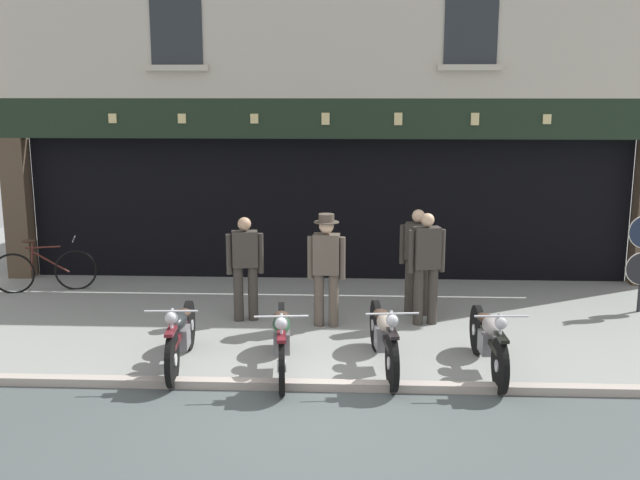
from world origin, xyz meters
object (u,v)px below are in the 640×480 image
Objects in this scene: motorcycle_center at (384,336)px; leaning_bicycle at (44,270)px; advert_board_near at (208,190)px; salesman_left at (245,264)px; advert_board_far at (158,189)px; shopkeeper_center at (326,264)px; motorcycle_center_left at (282,338)px; salesman_right at (426,263)px; motorcycle_center_right at (489,339)px; motorcycle_left at (180,334)px; assistant_far_right at (417,257)px.

leaning_bicycle is at bearing -36.73° from motorcycle_center.
salesman_left is at bearing -68.63° from advert_board_near.
advert_board_far is at bearing -64.14° from salesman_left.
motorcycle_center is at bearing 43.07° from leaning_bicycle.
salesman_left is at bearing -6.05° from shopkeeper_center.
advert_board_near reaches higher than shopkeeper_center.
salesman_right is at bearing -140.18° from motorcycle_center_left.
salesman_left is 4.06m from leaning_bicycle.
shopkeeper_center is 1.56× the size of advert_board_near.
motorcycle_center_right is 1.17× the size of shopkeeper_center.
salesman_left is (0.54, 1.96, 0.45)m from motorcycle_left.
motorcycle_center is 2.30× the size of advert_board_far.
shopkeeper_center is 1.00× the size of salesman_right.
assistant_far_right is at bearing -76.02° from motorcycle_center_right.
advert_board_far reaches higher than leaning_bicycle.
assistant_far_right is 1.83× the size of advert_board_far.
shopkeeper_center is 1.48m from salesman_right.
salesman_right reaches higher than motorcycle_center_right.
leaning_bicycle is (-4.97, 1.71, -0.57)m from shopkeeper_center.
motorcycle_left is at bearing 63.98° from salesman_left.
motorcycle_center_left is 1.24× the size of leaning_bicycle.
assistant_far_right is (-0.09, 0.47, -0.01)m from salesman_right.
salesman_right is at bearing 60.17° from leaning_bicycle.
motorcycle_center_left is 1.24× the size of shopkeeper_center.
motorcycle_center_left is at bearing -60.08° from advert_board_far.
assistant_far_right is (3.16, 2.37, 0.49)m from motorcycle_left.
motorcycle_center_left is (1.29, -0.09, 0.00)m from motorcycle_left.
leaning_bicycle is at bearing -28.40° from motorcycle_center_right.
advert_board_far is at bearing -42.45° from salesman_right.
motorcycle_center is at bearing 125.97° from salesman_left.
motorcycle_left reaches higher than motorcycle_center_left.
motorcycle_left is at bearing 48.13° from assistant_far_right.
salesman_left is at bearing 51.95° from leaning_bicycle.
motorcycle_center_right is at bearing 171.65° from motorcycle_center.
salesman_right is at bearing -36.37° from advert_board_near.
motorcycle_center_right is (2.56, 0.08, -0.00)m from motorcycle_center_left.
leaning_bicycle is (-2.68, -1.22, -1.25)m from advert_board_near.
leaning_bicycle is at bearing -144.94° from advert_board_far.
advert_board_far is at bearing -15.31° from assistant_far_right.
advert_board_near is at bearing -20.83° from assistant_far_right.
shopkeeper_center reaches higher than leaning_bicycle.
salesman_right is (-0.60, 1.91, 0.50)m from motorcycle_center_right.
salesman_right is at bearing 168.27° from salesman_left.
motorcycle_center is 1.31× the size of salesman_left.
motorcycle_center_left is 1.94× the size of advert_board_near.
salesman_left is (-3.31, 1.97, 0.45)m from motorcycle_center_right.
advert_board_far is (-4.70, 2.77, 0.70)m from salesman_right.
assistant_far_right is at bearing -132.79° from motorcycle_center_left.
motorcycle_center is at bearing -56.40° from advert_board_near.
shopkeeper_center reaches higher than salesman_left.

